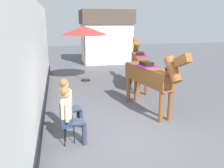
{
  "coord_description": "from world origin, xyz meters",
  "views": [
    {
      "loc": [
        -1.86,
        -5.22,
        2.81
      ],
      "look_at": [
        -0.4,
        1.2,
        1.05
      ],
      "focal_mm": 38.13,
      "sensor_mm": 36.0,
      "label": 1
    }
  ],
  "objects_px": {
    "seated_visitor_near": "(70,113)",
    "cafe_parasol": "(84,31)",
    "seated_visitor_far": "(68,101)",
    "saddled_horse_near": "(150,76)",
    "satchel_bag": "(67,114)",
    "saddled_horse_far": "(139,61)"
  },
  "relations": [
    {
      "from": "seated_visitor_near",
      "to": "cafe_parasol",
      "type": "xyz_separation_m",
      "value": [
        1.06,
        6.0,
        1.59
      ]
    },
    {
      "from": "seated_visitor_near",
      "to": "saddled_horse_near",
      "type": "distance_m",
      "value": 3.0
    },
    {
      "from": "saddled_horse_near",
      "to": "saddled_horse_far",
      "type": "xyz_separation_m",
      "value": [
        0.6,
        2.78,
        0.0
      ]
    },
    {
      "from": "saddled_horse_far",
      "to": "cafe_parasol",
      "type": "distance_m",
      "value": 2.95
    },
    {
      "from": "seated_visitor_near",
      "to": "satchel_bag",
      "type": "bearing_deg",
      "value": 91.15
    },
    {
      "from": "seated_visitor_near",
      "to": "seated_visitor_far",
      "type": "relative_size",
      "value": 1.0
    },
    {
      "from": "cafe_parasol",
      "to": "satchel_bag",
      "type": "relative_size",
      "value": 9.21
    },
    {
      "from": "seated_visitor_near",
      "to": "seated_visitor_far",
      "type": "height_order",
      "value": "same"
    },
    {
      "from": "seated_visitor_near",
      "to": "saddled_horse_far",
      "type": "distance_m",
      "value": 5.36
    },
    {
      "from": "seated_visitor_far",
      "to": "saddled_horse_near",
      "type": "xyz_separation_m",
      "value": [
        2.55,
        0.72,
        0.38
      ]
    },
    {
      "from": "saddled_horse_near",
      "to": "cafe_parasol",
      "type": "height_order",
      "value": "cafe_parasol"
    },
    {
      "from": "satchel_bag",
      "to": "saddled_horse_near",
      "type": "bearing_deg",
      "value": 163.14
    },
    {
      "from": "seated_visitor_near",
      "to": "cafe_parasol",
      "type": "relative_size",
      "value": 0.54
    },
    {
      "from": "saddled_horse_near",
      "to": "saddled_horse_far",
      "type": "height_order",
      "value": "same"
    },
    {
      "from": "seated_visitor_far",
      "to": "saddled_horse_far",
      "type": "bearing_deg",
      "value": 47.93
    },
    {
      "from": "saddled_horse_far",
      "to": "cafe_parasol",
      "type": "xyz_separation_m",
      "value": [
        -2.1,
        1.68,
        1.2
      ]
    },
    {
      "from": "seated_visitor_far",
      "to": "cafe_parasol",
      "type": "distance_m",
      "value": 5.52
    },
    {
      "from": "saddled_horse_near",
      "to": "seated_visitor_far",
      "type": "bearing_deg",
      "value": -164.3
    },
    {
      "from": "seated_visitor_near",
      "to": "satchel_bag",
      "type": "height_order",
      "value": "seated_visitor_near"
    },
    {
      "from": "seated_visitor_far",
      "to": "seated_visitor_near",
      "type": "bearing_deg",
      "value": -90.01
    },
    {
      "from": "saddled_horse_near",
      "to": "cafe_parasol",
      "type": "relative_size",
      "value": 1.15
    },
    {
      "from": "seated_visitor_near",
      "to": "saddled_horse_far",
      "type": "height_order",
      "value": "saddled_horse_far"
    }
  ]
}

